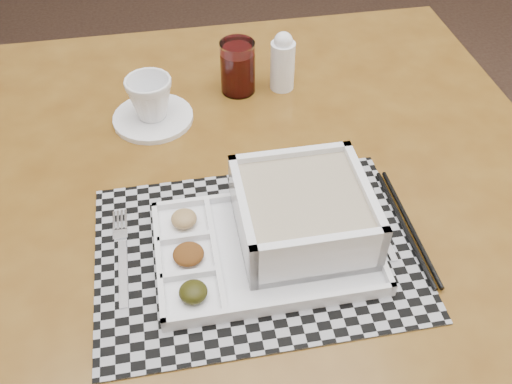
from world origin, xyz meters
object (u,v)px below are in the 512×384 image
creamer_bottle (283,62)px  serving_tray (292,223)px  dining_table (243,227)px  cup (150,98)px  juice_glass (238,69)px

creamer_bottle → serving_tray: bearing=-106.0°
dining_table → cup: 0.29m
serving_tray → cup: (-0.15, 0.35, 0.01)m
cup → creamer_bottle: 0.27m
serving_tray → juice_glass: size_ratio=3.23×
cup → juice_glass: size_ratio=0.81×
dining_table → juice_glass: (0.07, 0.28, 0.13)m
dining_table → serving_tray: serving_tray is taller
serving_tray → creamer_bottle: (0.11, 0.39, 0.02)m
cup → creamer_bottle: bearing=32.6°
juice_glass → dining_table: bearing=-103.6°
dining_table → creamer_bottle: 0.34m
creamer_bottle → cup: bearing=-172.2°
serving_tray → cup: 0.39m
dining_table → creamer_bottle: creamer_bottle is taller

